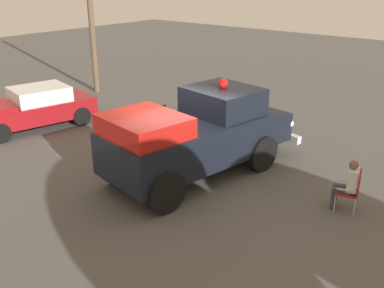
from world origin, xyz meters
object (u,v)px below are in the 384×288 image
(vintage_fire_truck, at_px, (198,134))
(classic_hot_rod, at_px, (32,108))
(lawn_chair_near_truck, at_px, (353,188))
(utility_pole, at_px, (90,0))
(lawn_chair_by_car, at_px, (163,118))
(spectator_seated, at_px, (347,183))

(vintage_fire_truck, relative_size, classic_hot_rod, 1.34)
(lawn_chair_near_truck, relative_size, utility_pole, 0.13)
(lawn_chair_near_truck, height_order, lawn_chair_by_car, same)
(lawn_chair_near_truck, height_order, spectator_seated, spectator_seated)
(utility_pole, bearing_deg, spectator_seated, -104.03)
(lawn_chair_near_truck, xyz_separation_m, spectator_seated, (-0.04, 0.13, 0.11))
(lawn_chair_by_car, xyz_separation_m, spectator_seated, (-1.02, -6.87, 0.11))
(vintage_fire_truck, distance_m, lawn_chair_by_car, 3.45)
(lawn_chair_by_car, height_order, spectator_seated, spectator_seated)
(lawn_chair_near_truck, bearing_deg, lawn_chair_by_car, 82.02)
(vintage_fire_truck, relative_size, lawn_chair_near_truck, 6.09)
(vintage_fire_truck, bearing_deg, classic_hot_rod, 95.97)
(spectator_seated, bearing_deg, utility_pole, 75.97)
(classic_hot_rod, distance_m, lawn_chair_by_car, 4.81)
(spectator_seated, bearing_deg, lawn_chair_near_truck, -73.33)
(classic_hot_rod, bearing_deg, lawn_chair_by_car, -59.44)
(vintage_fire_truck, xyz_separation_m, utility_pole, (4.00, 9.33, 2.92))
(lawn_chair_by_car, relative_size, spectator_seated, 0.79)
(lawn_chair_by_car, bearing_deg, utility_pole, 70.26)
(lawn_chair_by_car, bearing_deg, spectator_seated, -98.43)
(spectator_seated, bearing_deg, lawn_chair_by_car, 81.57)
(classic_hot_rod, xyz_separation_m, spectator_seated, (1.43, -11.02, -0.05))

